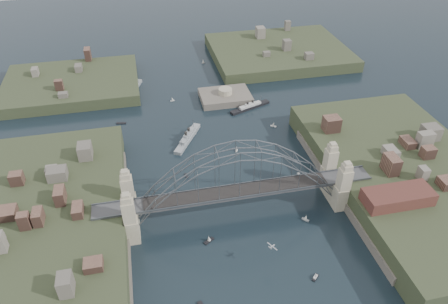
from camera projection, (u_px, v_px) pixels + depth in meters
The scene contains 25 objects.
ground at pixel (236, 212), 129.71m from camera, with size 500.00×500.00×0.00m, color black.
bridge at pixel (237, 181), 122.46m from camera, with size 84.00×13.80×24.60m.
shore_west at pixel (39, 237), 118.62m from camera, with size 50.50×90.00×12.00m.
shore_east at pixel (406, 181), 138.49m from camera, with size 50.50×90.00×12.00m.
headland_nw at pixel (73, 88), 194.92m from camera, with size 60.00×45.00×9.00m, color #313A21.
headland_ne at pixel (278, 55), 224.81m from camera, with size 70.00×55.00×9.50m, color #313A21.
fort_island at pixel (225, 100), 187.28m from camera, with size 22.00×16.00×9.40m.
wharf_shed at pixel (398, 197), 120.40m from camera, with size 20.00×8.00×4.00m, color #592D26.
finger_pier at pixel (401, 259), 113.95m from camera, with size 4.00×22.00×1.40m, color #474749.
naval_cruiser_near at pixel (188, 138), 160.76m from camera, with size 12.67×19.16×6.17m.
naval_cruiser_far at pixel (135, 88), 194.46m from camera, with size 7.55×16.06×5.48m.
ocean_liner at pixel (250, 107), 180.49m from camera, with size 18.90×9.38×4.72m.
aeroplane at pixel (272, 247), 108.80m from camera, with size 2.07×3.20×0.51m.
small_boat_a at pixel (186, 176), 143.62m from camera, with size 1.17×2.55×0.45m.
small_boat_b at pixel (236, 149), 154.87m from camera, with size 1.27×1.66×2.38m.
small_boat_c at pixel (209, 240), 119.60m from camera, with size 3.36×2.76×2.38m.
small_boat_d at pixel (273, 125), 168.57m from camera, with size 2.39×2.03×2.38m.
small_boat_e at pixel (121, 123), 170.86m from camera, with size 3.96×1.88×0.45m.
small_boat_f at pixel (194, 134), 164.43m from camera, with size 1.59×1.16×0.45m.
small_boat_g at pixel (315, 277), 109.61m from camera, with size 2.43×2.33×1.43m.
small_boat_h at pixel (172, 99), 185.37m from camera, with size 2.05×1.24×2.38m.
small_boat_i at pixel (300, 175), 143.90m from camera, with size 1.29×2.66×0.45m.
small_boat_k at pixel (203, 62), 217.71m from camera, with size 1.72×1.29×2.38m.
small_boat_l at pixel (102, 166), 147.90m from camera, with size 2.24×2.46×1.43m.
small_boat_m at pixel (306, 218), 126.27m from camera, with size 2.06×2.20×2.38m.
Camera 1 is at (-23.93, -91.03, 91.22)m, focal length 33.76 mm.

